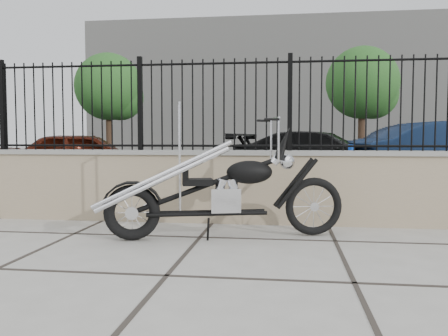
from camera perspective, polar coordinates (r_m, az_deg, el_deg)
ground_plane at (r=4.00m, az=-6.91°, el=-12.76°), size 90.00×90.00×0.00m
parking_lot at (r=16.28m, az=4.17°, el=-0.25°), size 30.00×30.00×0.00m
retaining_wall at (r=6.32m, az=-1.26°, el=-2.20°), size 14.00×0.36×0.96m
iron_fence at (r=6.30m, az=-1.28°, el=7.61°), size 14.00×0.08×1.20m
background_building at (r=30.37m, az=5.81°, el=9.16°), size 22.00×6.00×8.00m
chopper_motorcycle at (r=5.28m, az=-0.43°, el=-0.21°), size 2.60×1.09×1.54m
car_red at (r=11.57m, az=-16.22°, el=1.12°), size 3.98×2.41×1.27m
car_black at (r=11.46m, az=11.68°, el=1.18°), size 4.70×2.88×1.27m
bollard_a at (r=8.84m, az=-16.71°, el=-0.97°), size 0.12×0.12×0.86m
bollard_b at (r=8.78m, az=15.04°, el=-0.52°), size 0.15×0.15×1.00m
tree_left at (r=21.56m, az=-13.73°, el=9.82°), size 2.92×2.92×4.93m
tree_right at (r=20.27m, az=16.31°, el=10.19°), size 2.93×2.93×4.94m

